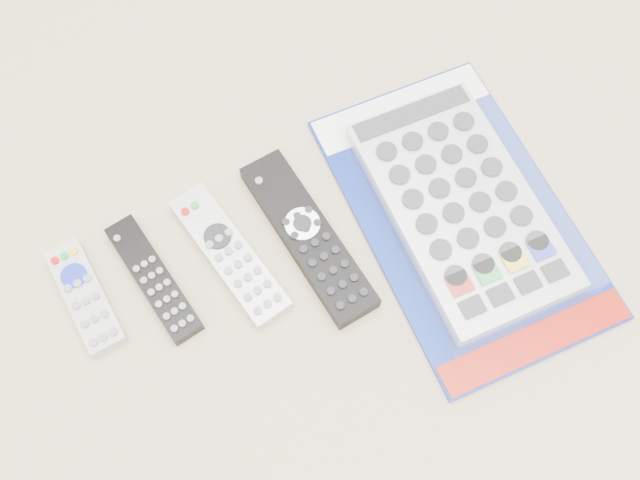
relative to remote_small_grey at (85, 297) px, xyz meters
name	(u,v)px	position (x,y,z in m)	size (l,w,h in m)	color
remote_small_grey	(85,297)	(0.00, 0.00, 0.00)	(0.05, 0.13, 0.02)	#A6A6A9
remote_slim_black	(154,279)	(0.07, -0.01, 0.00)	(0.06, 0.16, 0.02)	black
remote_silver_dvd	(230,255)	(0.16, -0.02, 0.00)	(0.07, 0.18, 0.02)	#B4B4B9
remote_large_black	(308,237)	(0.24, -0.04, 0.00)	(0.07, 0.22, 0.02)	black
jumbo_remote_packaged	(462,205)	(0.41, -0.09, 0.01)	(0.24, 0.37, 0.05)	navy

